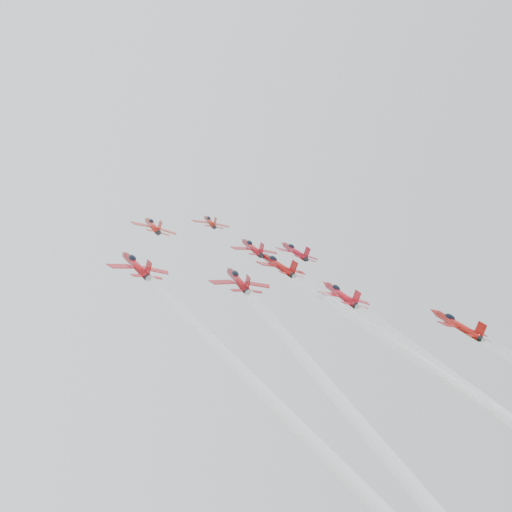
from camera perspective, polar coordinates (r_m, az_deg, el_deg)
name	(u,v)px	position (r m, az deg, el deg)	size (l,w,h in m)	color
jet_lead	(210,222)	(155.87, -3.72, 2.76)	(8.70, 10.63, 8.30)	maroon
jet_row2_left	(153,226)	(136.53, -8.28, 2.42)	(9.19, 11.24, 8.78)	#AF1C10
jet_row2_center	(252,248)	(139.28, -0.31, 0.68)	(9.70, 11.85, 9.26)	maroon
jet_row2_right	(295,251)	(147.58, 3.11, 0.40)	(9.87, 12.07, 9.43)	maroon
jet_center	(428,387)	(88.11, 13.58, -10.12)	(10.34, 90.10, 69.82)	#9A0F0E
jet_rear_farleft	(228,417)	(63.75, -2.29, -12.74)	(9.48, 82.57, 63.99)	#AA1017
jet_rear_left	(390,435)	(70.75, 10.70, -13.88)	(9.83, 85.63, 66.36)	maroon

